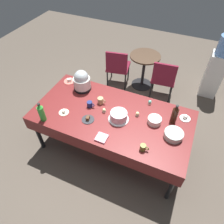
% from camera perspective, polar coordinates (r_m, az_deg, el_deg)
% --- Properties ---
extents(ground, '(9.00, 9.00, 0.00)m').
position_cam_1_polar(ground, '(3.44, 0.00, -9.29)').
color(ground, brown).
extents(potluck_table, '(2.20, 1.10, 0.75)m').
position_cam_1_polar(potluck_table, '(2.90, 0.00, -1.53)').
color(potluck_table, maroon).
rests_on(potluck_table, ground).
extents(frosted_layer_cake, '(0.28, 0.28, 0.13)m').
position_cam_1_polar(frosted_layer_cake, '(2.75, 1.85, -1.14)').
color(frosted_layer_cake, silver).
rests_on(frosted_layer_cake, potluck_table).
extents(slow_cooker, '(0.27, 0.27, 0.33)m').
position_cam_1_polar(slow_cooker, '(3.20, -8.38, 8.50)').
color(slow_cooker, black).
rests_on(slow_cooker, potluck_table).
extents(glass_salad_bowl, '(0.24, 0.24, 0.08)m').
position_cam_1_polar(glass_salad_bowl, '(2.69, 16.70, -6.02)').
color(glass_salad_bowl, '#B2C6BC').
rests_on(glass_salad_bowl, potluck_table).
extents(ceramic_snack_bowl, '(0.18, 0.18, 0.08)m').
position_cam_1_polar(ceramic_snack_bowl, '(2.78, 11.68, -2.28)').
color(ceramic_snack_bowl, silver).
rests_on(ceramic_snack_bowl, potluck_table).
extents(dessert_plate_charcoal, '(0.17, 0.17, 0.06)m').
position_cam_1_polar(dessert_plate_charcoal, '(2.80, -6.69, -1.94)').
color(dessert_plate_charcoal, '#2D2D33').
rests_on(dessert_plate_charcoal, potluck_table).
extents(dessert_plate_coral, '(0.18, 0.18, 0.05)m').
position_cam_1_polar(dessert_plate_coral, '(3.47, -11.72, 8.47)').
color(dessert_plate_coral, '#E07266').
rests_on(dessert_plate_coral, potluck_table).
extents(dessert_plate_white, '(0.15, 0.15, 0.06)m').
position_cam_1_polar(dessert_plate_white, '(2.97, 19.62, -1.53)').
color(dessert_plate_white, white).
rests_on(dessert_plate_white, potluck_table).
extents(dessert_plate_cream, '(0.14, 0.14, 0.05)m').
position_cam_1_polar(dessert_plate_cream, '(2.95, -13.22, -0.00)').
color(dessert_plate_cream, beige).
rests_on(dessert_plate_cream, potluck_table).
extents(cupcake_berry, '(0.05, 0.05, 0.07)m').
position_cam_1_polar(cupcake_berry, '(2.87, -2.19, 0.50)').
color(cupcake_berry, beige).
rests_on(cupcake_berry, potluck_table).
extents(cupcake_cocoa, '(0.05, 0.05, 0.07)m').
position_cam_1_polar(cupcake_cocoa, '(2.84, 7.05, -0.56)').
color(cupcake_cocoa, beige).
rests_on(cupcake_cocoa, potluck_table).
extents(cupcake_mint, '(0.05, 0.05, 0.07)m').
position_cam_1_polar(cupcake_mint, '(3.03, 10.44, 2.67)').
color(cupcake_mint, beige).
rests_on(cupcake_mint, potluck_table).
extents(soda_bottle_lime_soda, '(0.08, 0.08, 0.30)m').
position_cam_1_polar(soda_bottle_lime_soda, '(2.85, -18.99, -0.14)').
color(soda_bottle_lime_soda, green).
rests_on(soda_bottle_lime_soda, potluck_table).
extents(soda_bottle_cola, '(0.08, 0.08, 0.30)m').
position_cam_1_polar(soda_bottle_cola, '(2.78, 16.96, -0.72)').
color(soda_bottle_cola, '#33190F').
rests_on(soda_bottle_cola, potluck_table).
extents(coffee_mug_tan, '(0.13, 0.08, 0.09)m').
position_cam_1_polar(coffee_mug_tan, '(2.99, -3.16, 3.19)').
color(coffee_mug_tan, tan).
rests_on(coffee_mug_tan, potluck_table).
extents(coffee_mug_olive, '(0.11, 0.07, 0.08)m').
position_cam_1_polar(coffee_mug_olive, '(2.49, 8.64, -9.70)').
color(coffee_mug_olive, olive).
rests_on(coffee_mug_olive, potluck_table).
extents(coffee_mug_navy, '(0.12, 0.08, 0.09)m').
position_cam_1_polar(coffee_mug_navy, '(2.95, -6.15, 2.15)').
color(coffee_mug_navy, navy).
rests_on(coffee_mug_navy, potluck_table).
extents(paper_napkin_stack, '(0.14, 0.14, 0.02)m').
position_cam_1_polar(paper_napkin_stack, '(2.58, -2.90, -7.13)').
color(paper_napkin_stack, pink).
rests_on(paper_napkin_stack, potluck_table).
extents(maroon_chair_left, '(0.51, 0.51, 0.85)m').
position_cam_1_polar(maroon_chair_left, '(4.25, 1.58, 12.68)').
color(maroon_chair_left, maroon).
rests_on(maroon_chair_left, ground).
extents(maroon_chair_right, '(0.48, 0.48, 0.85)m').
position_cam_1_polar(maroon_chair_right, '(4.06, 14.14, 9.35)').
color(maroon_chair_right, maroon).
rests_on(maroon_chair_right, ground).
extents(round_cafe_table, '(0.60, 0.60, 0.72)m').
position_cam_1_polar(round_cafe_table, '(4.30, 8.90, 12.68)').
color(round_cafe_table, '#473323').
rests_on(round_cafe_table, ground).
extents(water_cooler, '(0.32, 0.32, 1.24)m').
position_cam_1_polar(water_cooler, '(4.44, 26.89, 10.59)').
color(water_cooler, silver).
rests_on(water_cooler, ground).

